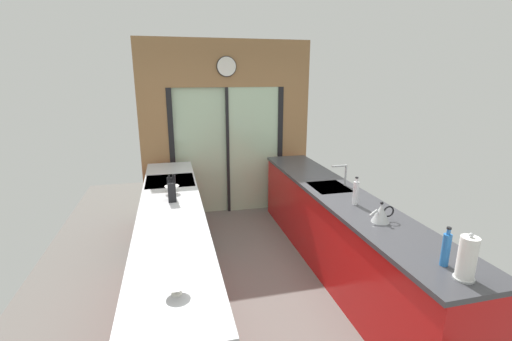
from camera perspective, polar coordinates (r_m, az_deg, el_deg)
ground_plane at (r=4.33m, az=-0.32°, el=-15.14°), size 5.04×7.60×0.02m
back_wall_unit at (r=5.54m, az=-4.72°, el=8.40°), size 2.64×0.12×2.70m
left_counter_run at (r=3.60m, az=-13.16°, el=-13.62°), size 0.62×3.80×0.92m
right_counter_run at (r=4.15m, az=13.17°, el=-9.61°), size 0.62×3.80×0.92m
sink_faucet at (r=4.21m, az=13.96°, el=-0.20°), size 0.19×0.02×0.26m
oven_range at (r=4.61m, az=-13.39°, el=-7.12°), size 0.60×0.60×0.92m
mixing_bowl_near at (r=2.24m, az=-12.77°, el=-18.25°), size 0.14×0.14×0.06m
mixing_bowl_far at (r=3.97m, az=-13.46°, el=-2.98°), size 0.16×0.16×0.08m
knife_block at (r=3.73m, az=-13.47°, el=-3.21°), size 0.09×0.14×0.28m
kettle at (r=3.31m, az=19.62°, el=-6.50°), size 0.24×0.16×0.19m
soap_bottle_near at (r=2.75m, az=28.41°, el=-11.13°), size 0.06×0.06×0.28m
soap_bottle_far at (r=3.65m, az=15.86°, el=-3.46°), size 0.06×0.06×0.29m
paper_towel_roll at (r=2.63m, az=31.01°, el=-12.14°), size 0.13×0.13×0.32m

